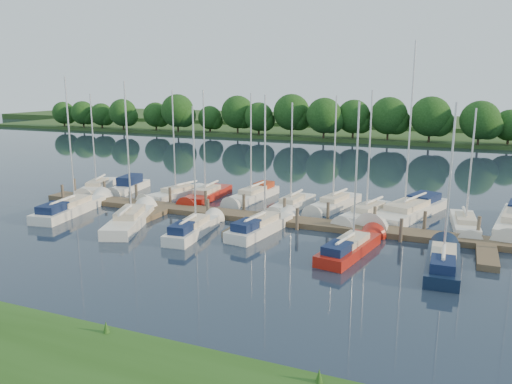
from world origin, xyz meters
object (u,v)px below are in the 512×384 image
at_px(sailboat_n_0, 97,188).
at_px(sailboat_s_2, 193,230).
at_px(sailboat_n_5, 292,206).
at_px(dock, 254,220).
at_px(motorboat, 129,187).

distance_m(sailboat_n_0, sailboat_s_2, 18.29).
distance_m(sailboat_n_5, sailboat_s_2, 10.31).
distance_m(dock, sailboat_n_5, 5.21).
height_order(dock, sailboat_n_5, sailboat_n_5).
distance_m(dock, sailboat_s_2, 5.21).
height_order(sailboat_n_5, sailboat_s_2, sailboat_s_2).
distance_m(sailboat_n_0, motorboat, 3.22).
bearing_deg(sailboat_n_0, motorboat, 176.43).
xyz_separation_m(motorboat, sailboat_n_5, (16.85, -0.50, -0.10)).
distance_m(sailboat_n_0, sailboat_n_5, 19.93).
xyz_separation_m(dock, sailboat_n_0, (-18.60, 4.59, 0.07)).
bearing_deg(sailboat_s_2, motorboat, 137.08).
xyz_separation_m(dock, motorboat, (-15.53, 5.54, 0.18)).
relative_size(motorboat, sailboat_n_5, 0.66).
relative_size(dock, sailboat_n_0, 4.14).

